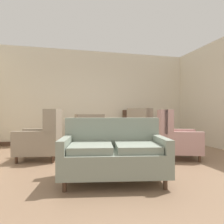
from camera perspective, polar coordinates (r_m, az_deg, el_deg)
The scene contains 13 objects.
ground at distance 4.11m, azimuth 1.25°, elevation -14.36°, with size 8.98×8.98×0.00m, color #896B51.
wall_back at distance 6.78m, azimuth -4.86°, elevation 4.27°, with size 6.57×0.08×3.05m, color beige.
wall_right at distance 6.33m, azimuth 28.44°, elevation 4.58°, with size 0.08×3.97×3.05m, color beige.
baseboard_back at distance 6.78m, azimuth -4.80°, elevation -8.15°, with size 6.41×0.03×0.12m, color #4C3323.
coffee_table at distance 4.51m, azimuth -1.94°, elevation -7.97°, with size 0.76×0.76×0.50m.
porcelain_vase at distance 4.49m, azimuth -2.61°, elevation -4.98°, with size 0.19×0.19×0.32m.
settee at distance 3.06m, azimuth 0.46°, elevation -11.67°, with size 1.63×1.09×0.92m.
armchair_foreground_right at distance 5.47m, azimuth 9.02°, elevation -5.77°, with size 1.01×0.97×1.12m.
armchair_near_window at distance 5.72m, azimuth -7.18°, elevation -6.02°, with size 0.98×1.03×0.96m.
armchair_beside_settee at distance 4.59m, azimuth -18.91°, elevation -7.13°, with size 0.97×0.86×1.08m.
armchair_near_sideboard at distance 4.66m, azimuth 17.25°, elevation -7.07°, with size 1.06×1.00×1.07m.
side_table at distance 5.32m, azimuth 10.03°, elevation -6.45°, with size 0.59×0.59×0.69m.
sideboard at distance 6.84m, azimuth 7.07°, elevation -4.27°, with size 0.91×0.37×1.09m.
Camera 1 is at (-1.01, -3.85, 1.02)m, focal length 32.26 mm.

